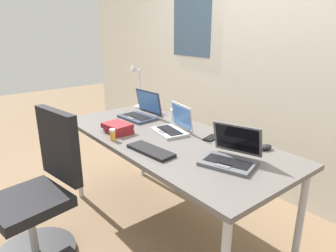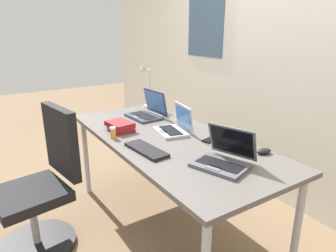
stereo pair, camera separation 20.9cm
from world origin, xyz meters
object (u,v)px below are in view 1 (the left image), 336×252
at_px(office_chair, 40,200).
at_px(book_stack, 118,128).
at_px(computer_mouse, 265,147).
at_px(cell_phone, 211,138).
at_px(coffee_mug, 175,114).
at_px(laptop_back_right, 231,155).
at_px(desk_lamp, 137,87).
at_px(laptop_center, 173,127).
at_px(laptop_back_left, 141,113).
at_px(external_keyboard, 151,151).
at_px(pill_bottle, 113,134).

bearing_deg(office_chair, book_stack, 88.43).
bearing_deg(office_chair, computer_mouse, 52.31).
bearing_deg(cell_phone, coffee_mug, 155.07).
bearing_deg(laptop_back_right, desk_lamp, 168.95).
xyz_separation_m(cell_phone, book_stack, (-0.52, -0.44, 0.03)).
height_order(laptop_back_right, cell_phone, laptop_back_right).
height_order(laptop_center, book_stack, laptop_center).
bearing_deg(office_chair, laptop_back_right, 43.52).
height_order(computer_mouse, office_chair, office_chair).
bearing_deg(computer_mouse, coffee_mug, -164.99).
bearing_deg(laptop_center, laptop_back_right, -7.35).
bearing_deg(office_chair, laptop_back_left, 101.39).
relative_size(laptop_back_right, computer_mouse, 3.71).
height_order(computer_mouse, cell_phone, computer_mouse).
relative_size(desk_lamp, computer_mouse, 4.17).
bearing_deg(book_stack, computer_mouse, 32.56).
relative_size(laptop_back_right, coffee_mug, 3.15).
bearing_deg(external_keyboard, laptop_back_right, 27.94).
height_order(laptop_back_left, external_keyboard, laptop_back_left).
height_order(laptop_back_left, office_chair, office_chair).
distance_m(desk_lamp, cell_phone, 1.03).
bearing_deg(laptop_center, coffee_mug, 137.63).
distance_m(laptop_center, pill_bottle, 0.44).
bearing_deg(computer_mouse, book_stack, -133.91).
distance_m(laptop_center, coffee_mug, 0.32).
relative_size(laptop_center, pill_bottle, 3.81).
xyz_separation_m(cell_phone, coffee_mug, (-0.50, 0.09, 0.04)).
xyz_separation_m(laptop_center, office_chair, (-0.27, -0.90, -0.38)).
bearing_deg(laptop_back_left, external_keyboard, -29.47).
bearing_deg(laptop_back_right, external_keyboard, -146.77).
xyz_separation_m(coffee_mug, office_chair, (-0.03, -1.12, -0.39)).
bearing_deg(office_chair, coffee_mug, 88.39).
distance_m(laptop_back_left, book_stack, 0.40).
bearing_deg(office_chair, desk_lamp, 113.78).
relative_size(pill_bottle, coffee_mug, 0.70).
distance_m(laptop_back_left, coffee_mug, 0.29).
bearing_deg(laptop_center, desk_lamp, 166.05).
bearing_deg(desk_lamp, computer_mouse, 2.22).
height_order(pill_bottle, coffee_mug, coffee_mug).
height_order(laptop_center, computer_mouse, laptop_center).
xyz_separation_m(computer_mouse, coffee_mug, (-0.85, -0.02, 0.03)).
relative_size(laptop_back_left, pill_bottle, 4.01).
bearing_deg(coffee_mug, pill_bottle, -80.70).
height_order(laptop_center, external_keyboard, laptop_center).
height_order(cell_phone, coffee_mug, coffee_mug).
relative_size(book_stack, coffee_mug, 1.97).
relative_size(pill_bottle, book_stack, 0.36).
height_order(laptop_back_left, cell_phone, laptop_back_left).
bearing_deg(desk_lamp, laptop_center, -13.95).
xyz_separation_m(laptop_back_right, laptop_center, (-0.60, 0.08, -0.00)).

